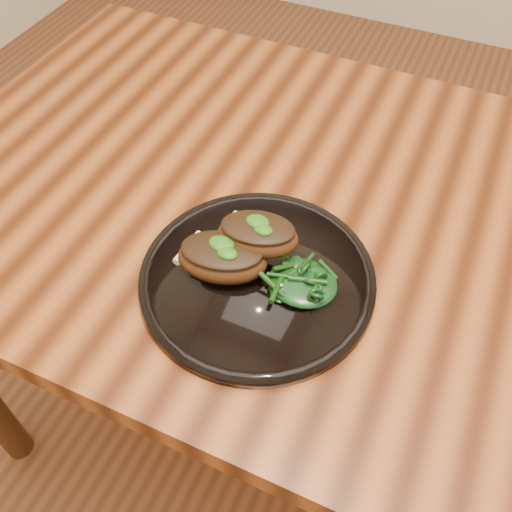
# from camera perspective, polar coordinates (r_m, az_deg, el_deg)

# --- Properties ---
(desk) EXTENTS (1.60, 0.80, 0.75)m
(desk) POSITION_cam_1_polar(r_m,az_deg,el_deg) (0.90, 15.76, -1.91)
(desk) COLOR #381607
(desk) RESTS_ON ground
(plate) EXTENTS (0.31, 0.31, 0.02)m
(plate) POSITION_cam_1_polar(r_m,az_deg,el_deg) (0.75, 0.14, -2.27)
(plate) COLOR black
(plate) RESTS_ON desk
(lamb_chop_front) EXTENTS (0.13, 0.10, 0.05)m
(lamb_chop_front) POSITION_cam_1_polar(r_m,az_deg,el_deg) (0.73, -3.43, -0.12)
(lamb_chop_front) COLOR #3C1D0B
(lamb_chop_front) RESTS_ON plate
(lamb_chop_back) EXTENTS (0.12, 0.09, 0.05)m
(lamb_chop_back) POSITION_cam_1_polar(r_m,az_deg,el_deg) (0.73, 0.14, 2.20)
(lamb_chop_back) COLOR #3C1D0B
(lamb_chop_back) RESTS_ON plate
(herb_smear) EXTENTS (0.07, 0.05, 0.00)m
(herb_smear) POSITION_cam_1_polar(r_m,az_deg,el_deg) (0.79, -0.45, 2.55)
(herb_smear) COLOR #114607
(herb_smear) RESTS_ON plate
(greens_heap) EXTENTS (0.09, 0.08, 0.03)m
(greens_heap) POSITION_cam_1_polar(r_m,az_deg,el_deg) (0.72, 4.73, -2.41)
(greens_heap) COLOR black
(greens_heap) RESTS_ON plate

